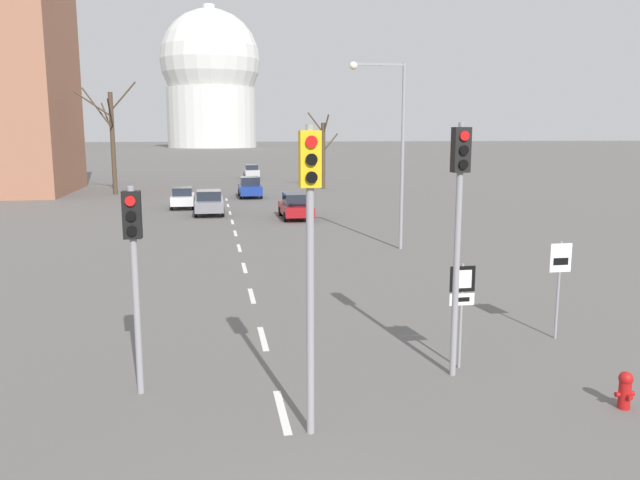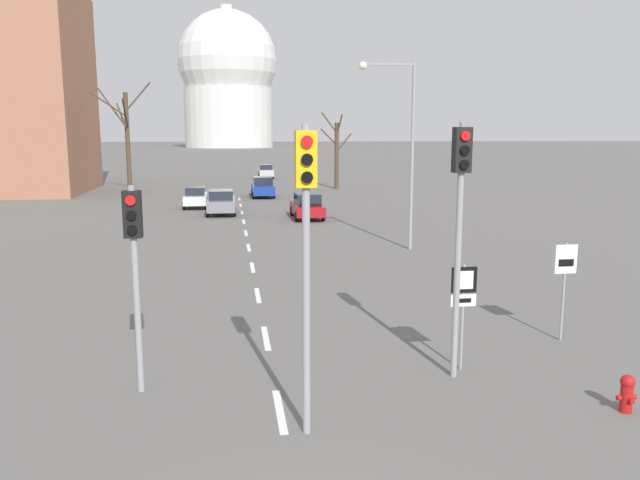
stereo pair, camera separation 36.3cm
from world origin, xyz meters
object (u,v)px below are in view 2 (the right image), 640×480
at_px(sedan_far_left, 221,202).
at_px(sedan_far_right, 196,197).
at_px(traffic_signal_near_right, 460,204).
at_px(street_lamp_right, 403,136).
at_px(fire_hydrant, 627,392).
at_px(traffic_signal_near_left, 134,249).
at_px(route_sign_post, 463,299).
at_px(sedan_mid_centre, 266,171).
at_px(traffic_signal_centre_tall, 306,225).
at_px(speed_limit_sign, 565,275).
at_px(sedan_near_left, 307,206).
at_px(sedan_near_right, 263,187).

bearing_deg(sedan_far_left, sedan_far_right, 115.35).
distance_m(traffic_signal_near_right, street_lamp_right, 15.65).
bearing_deg(traffic_signal_near_right, fire_hydrant, -39.66).
xyz_separation_m(traffic_signal_near_right, traffic_signal_near_left, (-6.87, 0.19, -0.84)).
relative_size(fire_hydrant, sedan_far_right, 0.20).
distance_m(route_sign_post, sedan_mid_centre, 63.03).
xyz_separation_m(traffic_signal_centre_tall, route_sign_post, (3.93, 2.57, -2.16)).
xyz_separation_m(speed_limit_sign, sedan_mid_centre, (-4.03, 61.46, -0.95)).
xyz_separation_m(traffic_signal_centre_tall, sedan_far_right, (-3.70, 35.82, -3.07)).
xyz_separation_m(traffic_signal_near_left, sedan_far_right, (-0.45, 33.45, -2.29)).
xyz_separation_m(street_lamp_right, sedan_near_left, (-2.98, 11.42, -4.48)).
distance_m(route_sign_post, sedan_near_right, 40.35).
height_order(sedan_near_right, sedan_far_right, sedan_near_right).
relative_size(traffic_signal_centre_tall, speed_limit_sign, 2.11).
relative_size(sedan_near_left, sedan_far_right, 1.17).
relative_size(traffic_signal_near_right, fire_hydrant, 7.36).
relative_size(street_lamp_right, sedan_near_right, 1.89).
bearing_deg(traffic_signal_near_right, traffic_signal_centre_tall, -148.93).
relative_size(traffic_signal_centre_tall, sedan_near_left, 1.23).
bearing_deg(sedan_mid_centre, street_lamp_right, -85.98).
height_order(route_sign_post, sedan_far_left, route_sign_post).
height_order(street_lamp_right, sedan_near_left, street_lamp_right).
distance_m(speed_limit_sign, fire_hydrant, 4.52).
relative_size(speed_limit_sign, fire_hydrant, 3.43).
bearing_deg(traffic_signal_near_right, sedan_far_left, 100.37).
distance_m(sedan_far_left, sedan_far_right, 4.41).
relative_size(traffic_signal_centre_tall, fire_hydrant, 7.25).
bearing_deg(fire_hydrant, traffic_signal_near_right, 140.34).
relative_size(fire_hydrant, sedan_far_left, 0.17).
bearing_deg(fire_hydrant, traffic_signal_centre_tall, 179.41).
height_order(traffic_signal_near_right, sedan_near_left, traffic_signal_near_right).
height_order(speed_limit_sign, sedan_mid_centre, speed_limit_sign).
height_order(traffic_signal_centre_tall, sedan_far_left, traffic_signal_centre_tall).
relative_size(traffic_signal_near_left, traffic_signal_centre_tall, 0.79).
xyz_separation_m(route_sign_post, sedan_mid_centre, (-0.66, 63.02, -0.86)).
bearing_deg(sedan_near_left, sedan_mid_centre, 90.63).
distance_m(traffic_signal_near_left, sedan_near_right, 40.82).
xyz_separation_m(traffic_signal_near_left, sedan_near_left, (6.92, 26.52, -2.26)).
bearing_deg(sedan_near_left, street_lamp_right, -75.39).
relative_size(traffic_signal_near_right, sedan_near_right, 1.25).
bearing_deg(sedan_near_right, street_lamp_right, -78.80).
distance_m(traffic_signal_near_right, fire_hydrant, 4.96).
distance_m(fire_hydrant, sedan_far_left, 32.92).
bearing_deg(sedan_far_left, sedan_near_right, 72.68).
bearing_deg(traffic_signal_near_left, sedan_near_right, 83.13).
distance_m(sedan_mid_centre, sedan_far_left, 34.13).
bearing_deg(traffic_signal_near_left, route_sign_post, 1.55).
xyz_separation_m(traffic_signal_centre_tall, sedan_far_left, (-1.81, 31.83, -3.02)).
relative_size(traffic_signal_near_right, route_sign_post, 2.27).
xyz_separation_m(sedan_mid_centre, sedan_far_right, (-6.97, -29.76, -0.05)).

